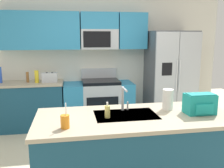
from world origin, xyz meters
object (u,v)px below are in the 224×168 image
drink_cup_orange (65,121)px  pepper_mill (28,77)px  toaster (50,77)px  soap_dispenser (107,111)px  range_oven (99,103)px  sink_faucet (124,97)px  refrigerator (170,77)px  backpack (200,103)px  bottle_blue (0,75)px  bottle_yellow (37,76)px  paper_towel_roll (168,99)px

drink_cup_orange → pepper_mill: bearing=106.1°
toaster → soap_dispenser: toaster is taller
range_oven → sink_faucet: bearing=-88.8°
refrigerator → pepper_mill: refrigerator is taller
backpack → sink_faucet: bearing=163.4°
refrigerator → drink_cup_orange: refrigerator is taller
toaster → backpack: backpack is taller
backpack → refrigerator: bearing=75.0°
soap_dispenser → backpack: (1.03, -0.04, 0.05)m
range_oven → bottle_blue: bearing=179.1°
refrigerator → backpack: 2.32m
bottle_yellow → backpack: (2.02, -2.25, 0.00)m
backpack → pepper_mill: bearing=133.5°
sink_faucet → paper_towel_roll: bearing=-3.0°
bottle_blue → drink_cup_orange: 2.81m
bottle_yellow → soap_dispenser: bearing=-66.0°
bottle_blue → drink_cup_orange: size_ratio=1.21×
pepper_mill → drink_cup_orange: (0.72, -2.50, -0.03)m
bottle_yellow → soap_dispenser: (0.98, -2.21, -0.05)m
refrigerator → paper_towel_roll: 2.21m
toaster → paper_towel_roll: (1.50, -2.04, 0.03)m
toaster → soap_dispenser: (0.75, -2.22, -0.02)m
sink_faucet → paper_towel_roll: (0.52, -0.03, -0.05)m
bottle_yellow → range_oven: bearing=3.0°
bottle_blue → bottle_yellow: size_ratio=1.30×
toaster → bottle_blue: size_ratio=0.94×
drink_cup_orange → toaster: bearing=97.3°
sink_faucet → backpack: size_ratio=0.88×
range_oven → bottle_yellow: 1.29m
sink_faucet → soap_dispenser: 0.32m
refrigerator → paper_towel_roll: bearing=-113.7°
bottle_blue → soap_dispenser: bottle_blue is taller
pepper_mill → paper_towel_roll: bearing=-47.7°
bottle_blue → refrigerator: bearing=-1.7°
drink_cup_orange → paper_towel_roll: 1.25m
refrigerator → drink_cup_orange: bearing=-130.4°
pepper_mill → drink_cup_orange: drink_cup_orange is taller
refrigerator → drink_cup_orange: size_ratio=7.50×
refrigerator → drink_cup_orange: 3.19m
range_oven → backpack: 2.53m
range_oven → soap_dispenser: (-0.18, -2.27, 0.53)m
drink_cup_orange → paper_towel_roll: drink_cup_orange is taller
refrigerator → range_oven: bearing=177.2°
pepper_mill → sink_faucet: 2.48m
refrigerator → bottle_yellow: (-2.62, 0.01, 0.09)m
soap_dispenser → paper_towel_roll: 0.77m
paper_towel_roll → backpack: paper_towel_roll is taller
refrigerator → soap_dispenser: (-1.63, -2.20, 0.04)m
drink_cup_orange → paper_towel_roll: size_ratio=1.03×
sink_faucet → soap_dispenser: (-0.22, -0.20, -0.10)m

